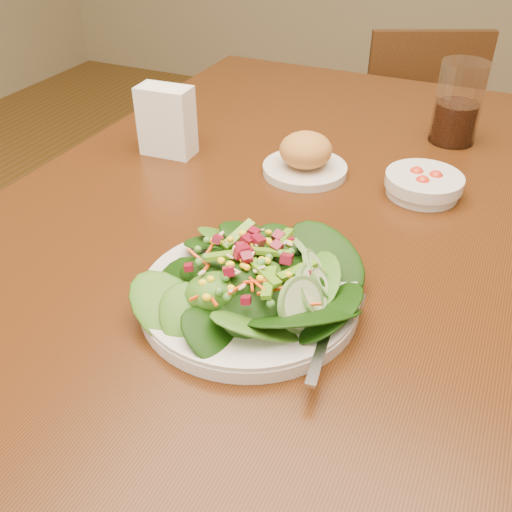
# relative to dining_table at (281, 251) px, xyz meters

# --- Properties ---
(ground_plane) EXTENTS (5.00, 5.00, 0.00)m
(ground_plane) POSITION_rel_dining_table_xyz_m (0.00, 0.00, -0.65)
(ground_plane) COLOR brown
(dining_table) EXTENTS (0.90, 1.40, 0.75)m
(dining_table) POSITION_rel_dining_table_xyz_m (0.00, 0.00, 0.00)
(dining_table) COLOR #4A240C
(dining_table) RESTS_ON ground_plane
(chair_far) EXTENTS (0.49, 0.49, 0.81)m
(chair_far) POSITION_rel_dining_table_xyz_m (0.02, 1.09, -0.22)
(chair_far) COLOR #412811
(chair_far) RESTS_ON ground_plane
(salad_plate) EXTENTS (0.28, 0.28, 0.08)m
(salad_plate) POSITION_rel_dining_table_xyz_m (0.07, -0.26, 0.13)
(salad_plate) COLOR silver
(salad_plate) RESTS_ON dining_table
(bread_plate) EXTENTS (0.15, 0.15, 0.08)m
(bread_plate) POSITION_rel_dining_table_xyz_m (-0.00, 0.11, 0.13)
(bread_plate) COLOR silver
(bread_plate) RESTS_ON dining_table
(tomato_bowl) EXTENTS (0.13, 0.13, 0.04)m
(tomato_bowl) POSITION_rel_dining_table_xyz_m (0.21, 0.12, 0.12)
(tomato_bowl) COLOR silver
(tomato_bowl) RESTS_ON dining_table
(drinking_glass) EXTENTS (0.09, 0.09, 0.16)m
(drinking_glass) POSITION_rel_dining_table_xyz_m (0.21, 0.36, 0.17)
(drinking_glass) COLOR silver
(drinking_glass) RESTS_ON dining_table
(napkin_holder) EXTENTS (0.10, 0.06, 0.13)m
(napkin_holder) POSITION_rel_dining_table_xyz_m (-0.27, 0.08, 0.17)
(napkin_holder) COLOR white
(napkin_holder) RESTS_ON dining_table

